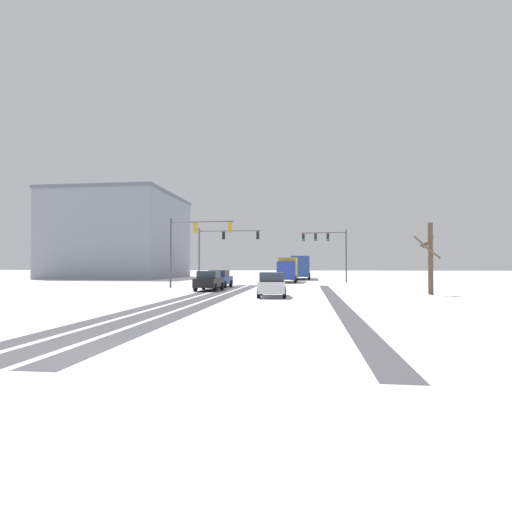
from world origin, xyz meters
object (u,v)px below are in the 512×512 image
Objects in this scene: car_black_second at (209,281)px; office_building_far_left_block at (121,236)px; bus_oncoming at (301,266)px; car_blue_lead at (219,279)px; car_silver_third at (272,284)px; bare_tree_sidewalk_mid at (430,257)px; traffic_signal_far_right at (328,243)px; traffic_signal_near_left at (192,238)px; box_truck_delivery at (288,269)px; traffic_signal_far_left at (221,243)px.

office_building_far_left_block is at bearing 126.19° from car_black_second.
bus_oncoming is (7.18, 28.12, 1.18)m from car_black_second.
office_building_far_left_block is at bearing 130.70° from car_blue_lead.
car_silver_third is 0.83× the size of bare_tree_sidewalk_mid.
office_building_far_left_block is (-22.44, 26.09, 6.07)m from car_blue_lead.
traffic_signal_far_right is at bearing 78.34° from car_silver_third.
traffic_signal_near_left reaches higher than box_truck_delivery.
office_building_far_left_block is (-20.14, 27.30, 2.24)m from traffic_signal_near_left.
bare_tree_sidewalk_mid is 52.10m from office_building_far_left_block.
car_black_second is at bearing -81.86° from traffic_signal_far_left.
traffic_signal_far_left is 13.20m from traffic_signal_far_right.
traffic_signal_far_right is 11.30m from bus_oncoming.
traffic_signal_far_right is at bearing -71.80° from bus_oncoming.
car_silver_third is (5.72, -5.95, 0.00)m from car_black_second.
bus_oncoming is at bearing 82.13° from box_truck_delivery.
bare_tree_sidewalk_mid is (10.86, -20.40, 1.04)m from box_truck_delivery.
box_truck_delivery is 1.47× the size of bare_tree_sidewalk_mid.
office_building_far_left_block is at bearing 126.42° from traffic_signal_near_left.
traffic_signal_near_left is at bearing -53.58° from office_building_far_left_block.
bare_tree_sidewalk_mid is (5.93, -20.88, -2.10)m from traffic_signal_far_right.
traffic_signal_near_left is 0.88× the size of box_truck_delivery.
box_truck_delivery is (5.86, 12.39, 0.82)m from car_blue_lead.
car_black_second is at bearing -120.90° from traffic_signal_far_right.
car_black_second is 0.98× the size of car_silver_third.
box_truck_delivery is (8.16, 13.60, -3.01)m from traffic_signal_near_left.
traffic_signal_far_left is 1.78× the size of car_blue_lead.
bare_tree_sidewalk_mid is at bearing -19.66° from traffic_signal_near_left.
traffic_signal_far_left is 14.31m from car_black_second.
car_blue_lead and car_silver_third have the same top height.
traffic_signal_near_left is 1.58× the size of car_black_second.
bus_oncoming is at bearing 106.64° from bare_tree_sidewalk_mid.
box_truck_delivery reaches higher than car_blue_lead.
box_truck_delivery is at bearing 59.03° from traffic_signal_near_left.
box_truck_delivery is at bearing 118.02° from bare_tree_sidewalk_mid.
traffic_signal_far_right is 35.83m from office_building_far_left_block.
traffic_signal_far_right is 21.02m from car_black_second.
office_building_far_left_block is (-28.31, 13.70, 5.25)m from box_truck_delivery.
car_black_second is at bearing -87.82° from car_blue_lead.
car_blue_lead is 4.85m from car_black_second.
bare_tree_sidewalk_mid reaches higher than box_truck_delivery.
office_building_far_left_block reaches higher than bus_oncoming.
traffic_signal_near_left is 0.88× the size of traffic_signal_far_left.
traffic_signal_near_left is 1.55× the size of car_silver_third.
traffic_signal_near_left is at bearing -152.28° from car_blue_lead.
traffic_signal_far_left reaches higher than car_black_second.
car_silver_third is at bearing -165.54° from bare_tree_sidewalk_mid.
bare_tree_sidewalk_mid is (18.48, -16.80, -2.03)m from traffic_signal_far_left.
car_silver_third is 0.21× the size of office_building_far_left_block.
car_blue_lead is (2.30, 1.21, -3.83)m from traffic_signal_near_left.
car_blue_lead is at bearing -115.31° from box_truck_delivery.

